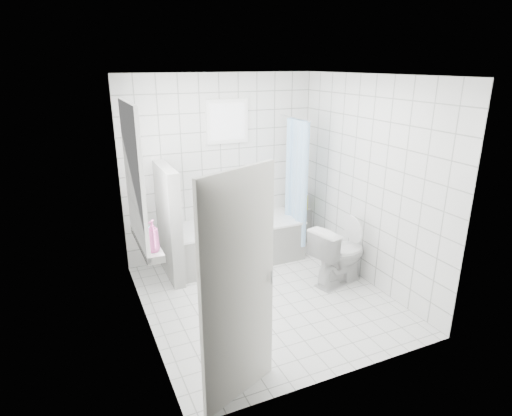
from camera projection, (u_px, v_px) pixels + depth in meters
name	position (u px, v px, depth m)	size (l,w,h in m)	color
ground	(266.00, 298.00, 5.20)	(3.00, 3.00, 0.00)	white
ceiling	(268.00, 75.00, 4.36)	(3.00, 3.00, 0.00)	white
wall_back	(221.00, 168.00, 6.07)	(2.80, 0.02, 2.60)	white
wall_front	(346.00, 246.00, 3.49)	(2.80, 0.02, 2.60)	white
wall_left	(140.00, 214.00, 4.23)	(0.02, 3.00, 2.60)	white
wall_right	(368.00, 183.00, 5.33)	(0.02, 3.00, 2.60)	white
window_left	(136.00, 177.00, 4.41)	(0.01, 0.90, 1.40)	white
window_back	(228.00, 122.00, 5.86)	(0.50, 0.01, 0.50)	white
window_sill	(147.00, 242.00, 4.67)	(0.18, 1.02, 0.08)	white
door	(239.00, 291.00, 3.39)	(0.04, 0.80, 2.00)	silver
bathtub	(238.00, 242.00, 6.11)	(1.83, 0.77, 0.58)	white
partition_wall	(169.00, 223.00, 5.54)	(0.15, 0.85, 1.50)	white
tiled_ledge	(300.00, 225.00, 6.80)	(0.40, 0.24, 0.55)	white
toilet	(339.00, 254.00, 5.46)	(0.44, 0.78, 0.79)	white
curtain_rod	(294.00, 118.00, 5.87)	(0.02, 0.02, 0.80)	silver
shower_curtain	(297.00, 183.00, 6.05)	(0.14, 0.48, 1.78)	#52A5F0
tub_faucet	(235.00, 197.00, 6.26)	(0.18, 0.06, 0.06)	silver
sill_bottles	(150.00, 233.00, 4.44)	(0.18, 0.83, 0.33)	#D05099
ledge_bottles	(304.00, 202.00, 6.64)	(0.13, 0.20, 0.26)	gold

